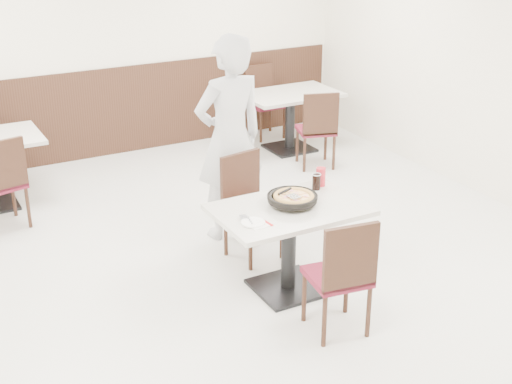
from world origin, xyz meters
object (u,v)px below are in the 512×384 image
chair_near (337,274)px  side_plate (253,222)px  red_cup (321,177)px  pizza_pan (292,200)px  chair_far (254,209)px  cola_glass (316,182)px  bg_chair_right_near (316,128)px  pizza (294,198)px  bg_table_right (290,121)px  diner_person (230,139)px  bg_chair_right_far (266,103)px  main_table (289,249)px

chair_near → side_plate: bearing=135.5°
red_cup → pizza_pan: bearing=-150.5°
chair_far → cola_glass: (0.37, -0.43, 0.34)m
cola_glass → bg_chair_right_near: bearing=56.9°
pizza → cola_glass: size_ratio=2.30×
red_cup → bg_table_right: size_ratio=0.13×
cola_glass → red_cup: 0.10m
chair_near → chair_far: (0.01, 1.32, 0.00)m
chair_near → bg_chair_right_near: same height
chair_far → red_cup: 0.69m
pizza_pan → cola_glass: (0.35, 0.19, 0.02)m
pizza → bg_table_right: 3.53m
pizza_pan → pizza: 0.02m
diner_person → bg_chair_right_far: size_ratio=2.04×
bg_table_right → cola_glass: bearing=-117.1°
pizza_pan → diner_person: (0.01, 1.15, 0.18)m
chair_near → bg_table_right: 4.13m
chair_near → diner_person: (0.04, 1.85, 0.50)m
chair_far → bg_chair_right_far: 3.48m
cola_glass → main_table: bearing=-151.1°
cola_glass → side_plate: bearing=-156.5°
bg_chair_right_far → main_table: bearing=62.2°
bg_chair_right_near → cola_glass: bearing=-105.4°
cola_glass → bg_chair_right_far: 3.72m
pizza_pan → bg_chair_right_far: 4.03m
cola_glass → diner_person: bearing=109.3°
bg_table_right → pizza_pan: bearing=-120.8°
side_plate → red_cup: size_ratio=1.15×
chair_near → cola_glass: 1.02m
bg_chair_right_far → cola_glass: bearing=66.1°
pizza_pan → pizza: bearing=-50.9°
bg_chair_right_near → main_table: bearing=-109.4°
bg_chair_right_near → bg_chair_right_far: (0.02, 1.26, 0.00)m
side_plate → bg_chair_right_near: bearing=48.7°
pizza → cola_glass: (0.34, 0.20, 0.00)m
chair_far → red_cup: (0.45, -0.38, 0.35)m
chair_far → bg_chair_right_far: bearing=-131.5°
chair_far → pizza_pan: chair_far is taller
chair_far → pizza_pan: 0.70m
bg_table_right → red_cup: bearing=-116.2°
pizza_pan → chair_near: bearing=-92.3°
bg_table_right → side_plate: bearing=-125.2°
bg_table_right → bg_chair_right_near: (-0.04, -0.66, 0.10)m
diner_person → bg_table_right: size_ratio=1.62×
side_plate → bg_table_right: side_plate is taller
pizza_pan → side_plate: size_ratio=2.15×
bg_table_right → main_table: bearing=-121.2°
pizza → cola_glass: bearing=30.0°
main_table → chair_far: size_ratio=1.26×
main_table → red_cup: size_ratio=7.50×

